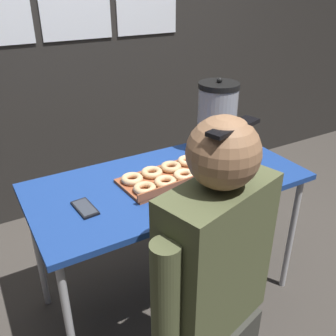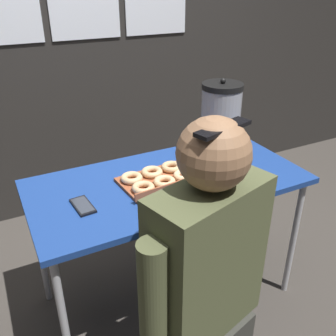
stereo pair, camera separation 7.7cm
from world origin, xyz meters
The scene contains 7 objects.
ground_plane centered at (0.00, 0.00, 0.00)m, with size 12.00×12.00×0.00m, color #3D3833.
back_wall centered at (0.00, 1.23, 1.36)m, with size 6.00×0.11×2.71m.
folding_table centered at (0.00, 0.00, 0.68)m, with size 1.30×0.64×0.74m.
donut_box centered at (0.00, -0.01, 0.76)m, with size 0.47×0.28×0.05m.
coffee_urn centered at (0.40, 0.17, 0.93)m, with size 0.22×0.24×0.40m.
cell_phone centered at (-0.43, -0.05, 0.74)m, with size 0.08×0.15×0.01m.
person_seated centered at (-0.15, -0.58, 0.60)m, with size 0.55×0.31×1.26m.
Camera 1 is at (-0.78, -1.35, 1.60)m, focal length 40.00 mm.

